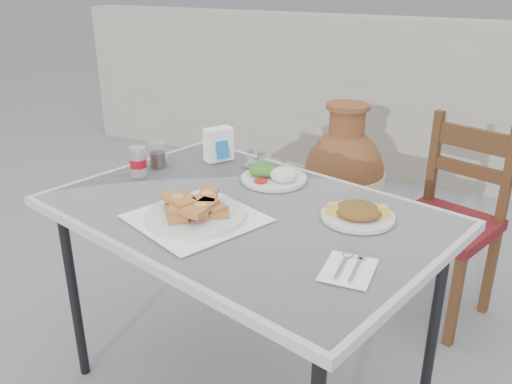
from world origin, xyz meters
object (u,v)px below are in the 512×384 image
at_px(soda_can, 138,162).
at_px(cola_glass, 158,156).
at_px(condiment_caddy, 258,161).
at_px(terracotta_urn, 343,178).
at_px(salad_rice_plate, 273,175).
at_px(chair, 449,219).
at_px(salad_chopped_plate, 358,213).
at_px(napkin_holder, 218,144).
at_px(cafe_table, 244,222).
at_px(pide_plate, 196,209).

distance_m(soda_can, cola_glass, 0.12).
xyz_separation_m(condiment_caddy, terracotta_urn, (0.05, 1.04, -0.43)).
relative_size(salad_rice_plate, chair, 0.27).
xyz_separation_m(cola_glass, chair, (1.07, 0.70, -0.36)).
height_order(salad_chopped_plate, chair, chair).
bearing_deg(salad_rice_plate, napkin_holder, 159.71).
height_order(salad_chopped_plate, soda_can, soda_can).
bearing_deg(cola_glass, napkin_holder, 43.93).
bearing_deg(soda_can, salad_rice_plate, 20.87).
relative_size(cafe_table, salad_rice_plate, 5.95).
height_order(cafe_table, chair, chair).
bearing_deg(condiment_caddy, soda_can, -142.16).
xyz_separation_m(napkin_holder, condiment_caddy, (0.19, -0.01, -0.04)).
xyz_separation_m(cola_glass, terracotta_urn, (0.42, 1.21, -0.45)).
bearing_deg(salad_chopped_plate, chair, 75.74).
xyz_separation_m(pide_plate, napkin_holder, (-0.21, 0.53, 0.04)).
bearing_deg(cafe_table, terracotta_urn, 92.98).
distance_m(cafe_table, condiment_caddy, 0.40).
bearing_deg(cola_glass, salad_rice_plate, 7.66).
relative_size(pide_plate, salad_chopped_plate, 2.01).
bearing_deg(terracotta_urn, condiment_caddy, -92.85).
xyz_separation_m(napkin_holder, chair, (0.89, 0.53, -0.38)).
distance_m(pide_plate, soda_can, 0.46).
xyz_separation_m(salad_chopped_plate, cola_glass, (-0.86, 0.12, 0.02)).
bearing_deg(salad_rice_plate, pide_plate, -101.67).
bearing_deg(chair, salad_chopped_plate, -85.08).
bearing_deg(salad_chopped_plate, cafe_table, -167.39).
relative_size(salad_rice_plate, napkin_holder, 1.82).
height_order(soda_can, chair, chair).
relative_size(cola_glass, chair, 0.11).
distance_m(chair, terracotta_urn, 0.83).
bearing_deg(soda_can, salad_chopped_plate, -0.01).
bearing_deg(cafe_table, cola_glass, 157.67).
bearing_deg(napkin_holder, chair, 63.14).
xyz_separation_m(pide_plate, cola_glass, (-0.40, 0.35, 0.01)).
bearing_deg(pide_plate, condiment_caddy, 93.02).
relative_size(condiment_caddy, chair, 0.12).
distance_m(salad_chopped_plate, soda_can, 0.87).
relative_size(soda_can, condiment_caddy, 1.04).
relative_size(pide_plate, soda_can, 4.15).
bearing_deg(condiment_caddy, salad_chopped_plate, -30.32).
height_order(salad_rice_plate, condiment_caddy, condiment_caddy).
bearing_deg(chair, terracotta_urn, 161.21).
bearing_deg(napkin_holder, cola_glass, -103.60).
bearing_deg(condiment_caddy, pide_plate, -86.98).
bearing_deg(cafe_table, napkin_holder, 129.53).
height_order(cafe_table, salad_rice_plate, salad_rice_plate).
height_order(pide_plate, terracotta_urn, pide_plate).
relative_size(cafe_table, condiment_caddy, 13.42).
distance_m(soda_can, chair, 1.41).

